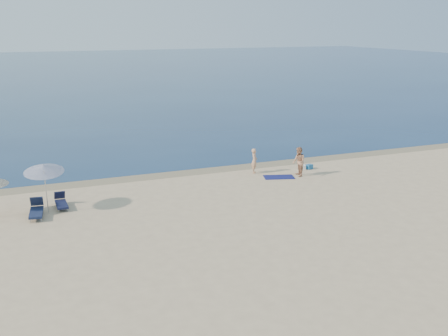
# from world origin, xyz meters

# --- Properties ---
(ground) EXTENTS (160.00, 160.00, 0.00)m
(ground) POSITION_xyz_m (0.00, 0.00, 0.00)
(ground) COLOR #CCB088
(ground) RESTS_ON ground
(sea) EXTENTS (240.00, 160.00, 0.01)m
(sea) POSITION_xyz_m (0.00, 100.00, 0.00)
(sea) COLOR #0B2346
(sea) RESTS_ON ground
(wet_sand_strip) EXTENTS (240.00, 1.60, 0.00)m
(wet_sand_strip) POSITION_xyz_m (0.00, 19.40, 0.00)
(wet_sand_strip) COLOR #847254
(wet_sand_strip) RESTS_ON ground
(person_left) EXTENTS (0.59, 0.68, 1.57)m
(person_left) POSITION_xyz_m (2.73, 17.67, 0.78)
(person_left) COLOR tan
(person_left) RESTS_ON ground
(person_right) EXTENTS (0.83, 0.99, 1.81)m
(person_right) POSITION_xyz_m (4.93, 15.99, 0.90)
(person_right) COLOR tan
(person_right) RESTS_ON ground
(beach_towel) EXTENTS (2.03, 1.49, 0.03)m
(beach_towel) POSITION_xyz_m (3.69, 16.19, 0.02)
(beach_towel) COLOR #0F124D
(beach_towel) RESTS_ON ground
(white_bag) EXTENTS (0.38, 0.34, 0.30)m
(white_bag) POSITION_xyz_m (5.93, 17.24, 0.15)
(white_bag) COLOR white
(white_bag) RESTS_ON ground
(blue_cooler) EXTENTS (0.49, 0.42, 0.30)m
(blue_cooler) POSITION_xyz_m (6.44, 17.23, 0.15)
(blue_cooler) COLOR #1B5E94
(blue_cooler) RESTS_ON ground
(umbrella_near) EXTENTS (2.34, 2.36, 2.57)m
(umbrella_near) POSITION_xyz_m (-9.99, 15.07, 2.19)
(umbrella_near) COLOR silver
(umbrella_near) RESTS_ON ground
(lounger_left) EXTENTS (0.86, 1.94, 0.83)m
(lounger_left) POSITION_xyz_m (-10.54, 14.39, 0.30)
(lounger_left) COLOR #16203E
(lounger_left) RESTS_ON ground
(lounger_right) EXTENTS (0.56, 1.66, 0.73)m
(lounger_right) POSITION_xyz_m (-9.26, 15.32, 0.27)
(lounger_right) COLOR #141837
(lounger_right) RESTS_ON ground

